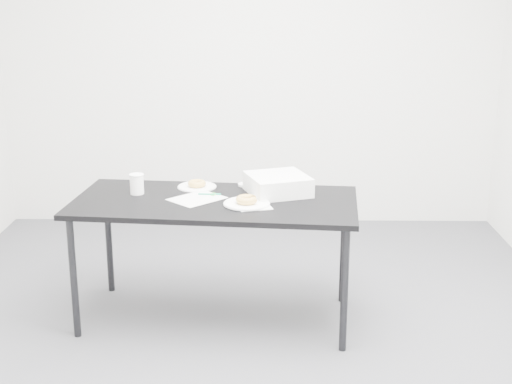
{
  "coord_description": "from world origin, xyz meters",
  "views": [
    {
      "loc": [
        0.13,
        -3.73,
        1.91
      ],
      "look_at": [
        0.08,
        0.02,
        0.82
      ],
      "focal_mm": 50.0,
      "sensor_mm": 36.0,
      "label": 1
    }
  ],
  "objects_px": {
    "plate_far": "(197,187)",
    "table": "(215,209)",
    "bakery_box": "(278,184)",
    "pen": "(210,194)",
    "donut_near": "(247,200)",
    "plate_near": "(247,204)",
    "scorecard": "(197,199)",
    "donut_far": "(197,183)",
    "coffee_cup": "(137,184)"
  },
  "relations": [
    {
      "from": "scorecard",
      "to": "bakery_box",
      "type": "bearing_deg",
      "value": 59.52
    },
    {
      "from": "scorecard",
      "to": "plate_near",
      "type": "relative_size",
      "value": 1.1
    },
    {
      "from": "plate_near",
      "to": "donut_far",
      "type": "bearing_deg",
      "value": 131.25
    },
    {
      "from": "plate_far",
      "to": "pen",
      "type": "bearing_deg",
      "value": -61.73
    },
    {
      "from": "table",
      "to": "plate_far",
      "type": "height_order",
      "value": "plate_far"
    },
    {
      "from": "pen",
      "to": "bakery_box",
      "type": "height_order",
      "value": "bakery_box"
    },
    {
      "from": "pen",
      "to": "table",
      "type": "bearing_deg",
      "value": -66.85
    },
    {
      "from": "donut_near",
      "to": "donut_far",
      "type": "bearing_deg",
      "value": 131.25
    },
    {
      "from": "plate_near",
      "to": "bakery_box",
      "type": "relative_size",
      "value": 0.79
    },
    {
      "from": "plate_near",
      "to": "plate_far",
      "type": "distance_m",
      "value": 0.47
    },
    {
      "from": "pen",
      "to": "donut_near",
      "type": "distance_m",
      "value": 0.29
    },
    {
      "from": "scorecard",
      "to": "pen",
      "type": "distance_m",
      "value": 0.1
    },
    {
      "from": "donut_near",
      "to": "donut_far",
      "type": "distance_m",
      "value": 0.47
    },
    {
      "from": "table",
      "to": "coffee_cup",
      "type": "xyz_separation_m",
      "value": [
        -0.46,
        0.12,
        0.12
      ]
    },
    {
      "from": "coffee_cup",
      "to": "bakery_box",
      "type": "relative_size",
      "value": 0.36
    },
    {
      "from": "donut_near",
      "to": "pen",
      "type": "bearing_deg",
      "value": 139.67
    },
    {
      "from": "plate_far",
      "to": "table",
      "type": "bearing_deg",
      "value": -64.27
    },
    {
      "from": "table",
      "to": "bakery_box",
      "type": "height_order",
      "value": "bakery_box"
    },
    {
      "from": "plate_far",
      "to": "bakery_box",
      "type": "bearing_deg",
      "value": -13.9
    },
    {
      "from": "pen",
      "to": "coffee_cup",
      "type": "height_order",
      "value": "coffee_cup"
    },
    {
      "from": "table",
      "to": "donut_far",
      "type": "relative_size",
      "value": 15.24
    },
    {
      "from": "table",
      "to": "scorecard",
      "type": "bearing_deg",
      "value": 173.71
    },
    {
      "from": "scorecard",
      "to": "pen",
      "type": "height_order",
      "value": "pen"
    },
    {
      "from": "donut_near",
      "to": "plate_far",
      "type": "xyz_separation_m",
      "value": [
        -0.31,
        0.35,
        -0.03
      ]
    },
    {
      "from": "donut_near",
      "to": "bakery_box",
      "type": "distance_m",
      "value": 0.29
    },
    {
      "from": "scorecard",
      "to": "pen",
      "type": "bearing_deg",
      "value": 92.75
    },
    {
      "from": "scorecard",
      "to": "plate_near",
      "type": "height_order",
      "value": "plate_near"
    },
    {
      "from": "coffee_cup",
      "to": "bakery_box",
      "type": "height_order",
      "value": "coffee_cup"
    },
    {
      "from": "table",
      "to": "donut_near",
      "type": "xyz_separation_m",
      "value": [
        0.18,
        -0.09,
        0.09
      ]
    },
    {
      "from": "pen",
      "to": "donut_near",
      "type": "bearing_deg",
      "value": -38.23
    },
    {
      "from": "donut_near",
      "to": "donut_far",
      "type": "xyz_separation_m",
      "value": [
        -0.31,
        0.35,
        -0.01
      ]
    },
    {
      "from": "plate_near",
      "to": "plate_far",
      "type": "height_order",
      "value": "plate_near"
    },
    {
      "from": "plate_far",
      "to": "coffee_cup",
      "type": "height_order",
      "value": "coffee_cup"
    },
    {
      "from": "scorecard",
      "to": "bakery_box",
      "type": "relative_size",
      "value": 0.86
    },
    {
      "from": "plate_near",
      "to": "bakery_box",
      "type": "bearing_deg",
      "value": 52.87
    },
    {
      "from": "table",
      "to": "pen",
      "type": "relative_size",
      "value": 12.65
    },
    {
      "from": "pen",
      "to": "plate_near",
      "type": "xyz_separation_m",
      "value": [
        0.22,
        -0.19,
        0.0
      ]
    },
    {
      "from": "plate_far",
      "to": "donut_near",
      "type": "bearing_deg",
      "value": -48.75
    },
    {
      "from": "plate_near",
      "to": "coffee_cup",
      "type": "bearing_deg",
      "value": 162.0
    },
    {
      "from": "donut_far",
      "to": "donut_near",
      "type": "bearing_deg",
      "value": -48.75
    },
    {
      "from": "donut_far",
      "to": "scorecard",
      "type": "bearing_deg",
      "value": -84.73
    },
    {
      "from": "donut_near",
      "to": "donut_far",
      "type": "relative_size",
      "value": 1.11
    },
    {
      "from": "scorecard",
      "to": "donut_far",
      "type": "bearing_deg",
      "value": 140.37
    },
    {
      "from": "scorecard",
      "to": "bakery_box",
      "type": "distance_m",
      "value": 0.48
    },
    {
      "from": "plate_near",
      "to": "coffee_cup",
      "type": "height_order",
      "value": "coffee_cup"
    },
    {
      "from": "scorecard",
      "to": "donut_near",
      "type": "distance_m",
      "value": 0.31
    },
    {
      "from": "pen",
      "to": "plate_near",
      "type": "relative_size",
      "value": 0.51
    },
    {
      "from": "scorecard",
      "to": "coffee_cup",
      "type": "distance_m",
      "value": 0.38
    },
    {
      "from": "pen",
      "to": "donut_far",
      "type": "relative_size",
      "value": 1.2
    },
    {
      "from": "table",
      "to": "donut_near",
      "type": "height_order",
      "value": "donut_near"
    }
  ]
}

